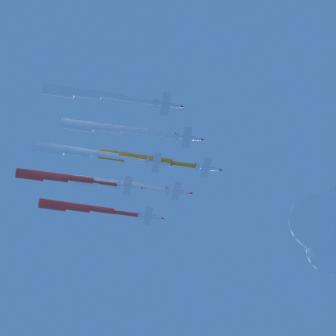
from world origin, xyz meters
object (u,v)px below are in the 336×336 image
at_px(jet_lead, 137,158).
at_px(jet_port_mid, 77,152).
at_px(jet_starboard_outer, 56,177).
at_px(jet_starboard_inner, 106,128).
at_px(jet_port_outer, 87,94).
at_px(jet_port_inner, 111,183).
at_px(jet_starboard_mid, 78,208).

relative_size(jet_lead, jet_port_mid, 0.90).
bearing_deg(jet_lead, jet_starboard_outer, -26.27).
xyz_separation_m(jet_starboard_inner, jet_port_mid, (8.62, -10.94, 0.12)).
height_order(jet_port_mid, jet_starboard_outer, jet_starboard_outer).
relative_size(jet_lead, jet_starboard_outer, 0.97).
xyz_separation_m(jet_lead, jet_starboard_outer, (26.85, -13.26, -0.53)).
bearing_deg(jet_port_outer, jet_starboard_inner, -126.46).
bearing_deg(jet_port_outer, jet_port_inner, -111.70).
relative_size(jet_starboard_inner, jet_port_outer, 1.05).
distance_m(jet_lead, jet_starboard_outer, 29.95).
bearing_deg(jet_port_inner, jet_port_outer, 68.30).
bearing_deg(jet_starboard_mid, jet_lead, 126.43).
height_order(jet_lead, jet_port_inner, jet_port_inner).
bearing_deg(jet_lead, jet_starboard_inner, 38.23).
xyz_separation_m(jet_port_outer, jet_starboard_outer, (6.47, -33.88, 2.06)).
xyz_separation_m(jet_starboard_inner, jet_starboard_mid, (5.06, -33.22, 0.08)).
xyz_separation_m(jet_starboard_inner, jet_port_outer, (8.07, 10.92, -1.07)).
bearing_deg(jet_starboard_outer, jet_starboard_inner, 122.36).
relative_size(jet_starboard_inner, jet_starboard_mid, 1.06).
height_order(jet_starboard_mid, jet_port_outer, jet_starboard_mid).
xyz_separation_m(jet_port_inner, jet_starboard_inner, (4.92, 21.73, -1.83)).
bearing_deg(jet_lead, jet_port_outer, 45.34).
relative_size(jet_lead, jet_port_outer, 0.96).
height_order(jet_port_inner, jet_starboard_outer, jet_port_inner).
bearing_deg(jet_port_outer, jet_starboard_mid, -93.90).
height_order(jet_port_inner, jet_starboard_inner, jet_port_inner).
height_order(jet_starboard_inner, jet_port_mid, jet_port_mid).
relative_size(jet_port_mid, jet_port_outer, 1.06).
xyz_separation_m(jet_lead, jet_port_inner, (7.39, -12.03, 0.32)).
height_order(jet_lead, jet_starboard_mid, jet_lead).
xyz_separation_m(jet_port_inner, jet_starboard_outer, (19.46, -1.23, -0.85)).
bearing_deg(jet_port_mid, jet_port_inner, -141.46).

